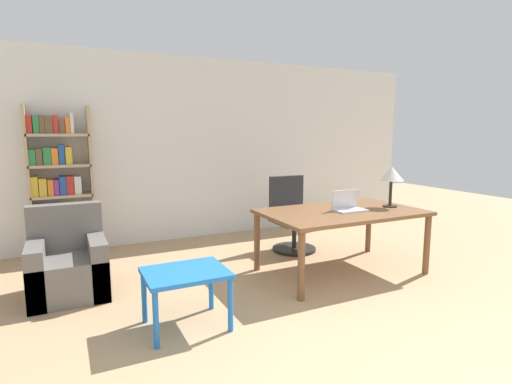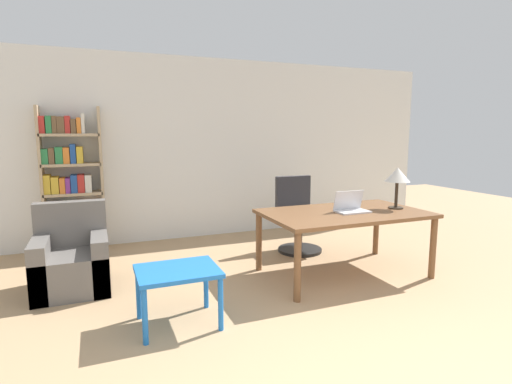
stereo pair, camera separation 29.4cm
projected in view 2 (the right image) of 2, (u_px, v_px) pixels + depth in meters
wall_back at (201, 149)px, 6.07m from camera, size 8.00×0.06×2.70m
desk at (344, 218)px, 4.47m from camera, size 1.80×1.08×0.72m
laptop at (351, 207)px, 4.44m from camera, size 0.37×0.23×0.23m
table_lamp at (397, 176)px, 4.60m from camera, size 0.29×0.29×0.48m
office_chair at (298, 218)px, 5.43m from camera, size 0.59×0.59×1.00m
side_table_blue at (178, 277)px, 3.31m from camera, size 0.67×0.53×0.48m
armchair at (72, 262)px, 4.09m from camera, size 0.71×0.74×0.88m
bookshelf at (70, 187)px, 5.29m from camera, size 0.76×0.28×1.94m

